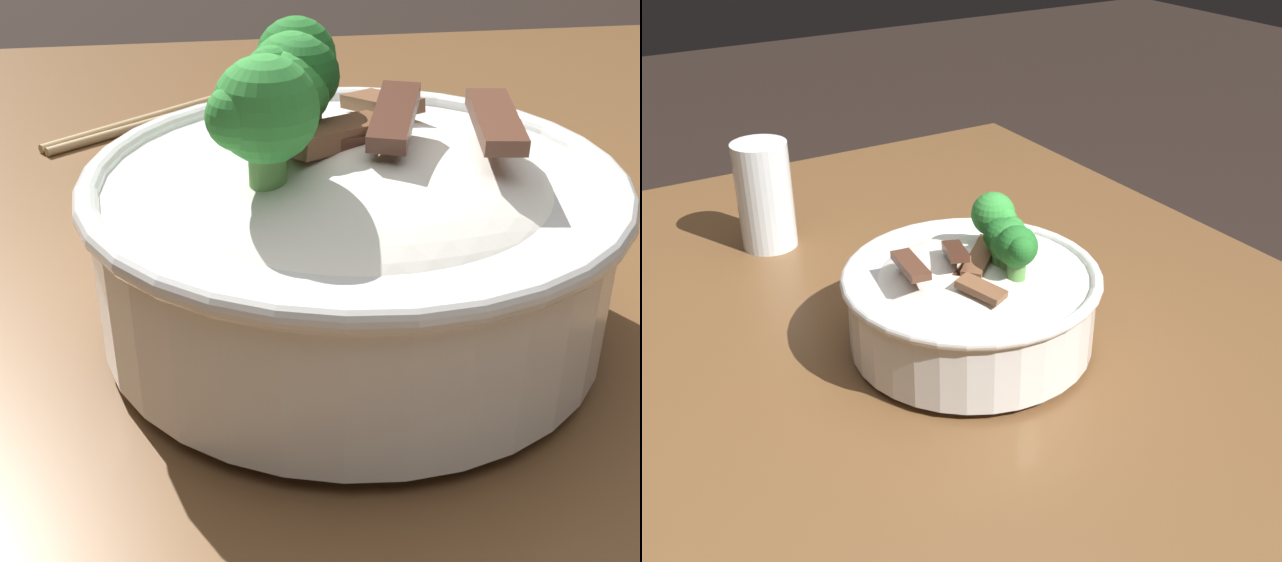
% 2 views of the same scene
% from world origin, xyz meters
% --- Properties ---
extents(dining_table, '(1.19, 1.00, 0.78)m').
position_xyz_m(dining_table, '(0.00, 0.00, 0.68)').
color(dining_table, brown).
rests_on(dining_table, ground).
extents(rice_bowl, '(0.26, 0.26, 0.15)m').
position_xyz_m(rice_bowl, '(0.02, 0.07, 0.84)').
color(rice_bowl, white).
rests_on(rice_bowl, dining_table).
extents(chopsticks_pair, '(0.15, 0.20, 0.01)m').
position_xyz_m(chopsticks_pair, '(0.35, 0.16, 0.78)').
color(chopsticks_pair, tan).
rests_on(chopsticks_pair, dining_table).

